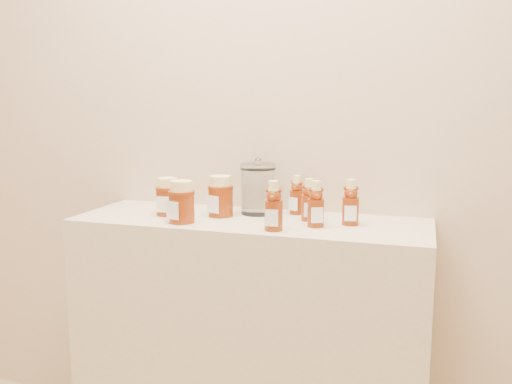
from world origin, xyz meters
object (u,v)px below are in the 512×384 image
(display_table, at_px, (250,344))
(glass_canister, at_px, (258,187))
(bear_bottle_front_left, at_px, (274,202))
(honey_jar_left, at_px, (168,197))
(bear_bottle_back_left, at_px, (297,192))

(display_table, distance_m, glass_canister, 0.56)
(bear_bottle_front_left, height_order, honey_jar_left, bear_bottle_front_left)
(display_table, bearing_deg, honey_jar_left, -176.46)
(bear_bottle_back_left, bearing_deg, bear_bottle_front_left, -75.73)
(display_table, relative_size, bear_bottle_front_left, 6.84)
(bear_bottle_front_left, bearing_deg, glass_canister, 114.68)
(bear_bottle_back_left, bearing_deg, display_table, -117.88)
(bear_bottle_back_left, xyz_separation_m, honey_jar_left, (-0.43, -0.15, -0.01))
(display_table, height_order, bear_bottle_back_left, bear_bottle_back_left)
(bear_bottle_front_left, bearing_deg, honey_jar_left, 161.55)
(bear_bottle_back_left, height_order, honey_jar_left, bear_bottle_back_left)
(display_table, height_order, honey_jar_left, honey_jar_left)
(honey_jar_left, relative_size, glass_canister, 0.67)
(bear_bottle_back_left, xyz_separation_m, glass_canister, (-0.13, -0.04, 0.02))
(glass_canister, bearing_deg, display_table, -89.60)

